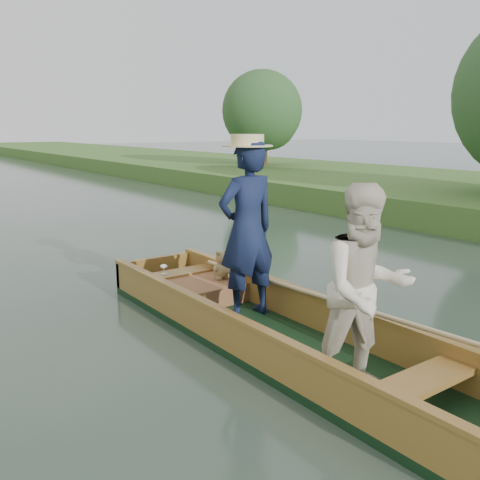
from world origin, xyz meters
TOP-DOWN VIEW (x-y plane):
  - ground at (0.00, 0.00)m, footprint 120.00×120.00m
  - trees_far at (0.44, 7.29)m, footprint 22.88×15.16m
  - punt at (0.01, -0.07)m, footprint 1.14×5.00m

SIDE VIEW (x-z plane):
  - ground at x=0.00m, z-range 0.00..0.00m
  - punt at x=0.01m, z-range -0.37..1.61m
  - trees_far at x=0.44m, z-range 0.17..4.88m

